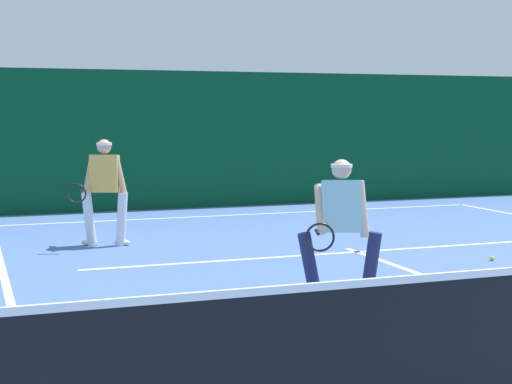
% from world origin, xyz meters
% --- Properties ---
extents(court_line_baseline_far, '(10.00, 0.10, 0.01)m').
position_xyz_m(court_line_baseline_far, '(0.00, 10.76, 0.00)').
color(court_line_baseline_far, white).
rests_on(court_line_baseline_far, ground_plane).
extents(court_line_service, '(8.15, 0.10, 0.01)m').
position_xyz_m(court_line_service, '(0.00, 6.07, 0.00)').
color(court_line_service, white).
rests_on(court_line_service, ground_plane).
extents(court_line_centre, '(0.10, 6.40, 0.01)m').
position_xyz_m(court_line_centre, '(0.00, 3.20, 0.00)').
color(court_line_centre, white).
rests_on(court_line_centre, ground_plane).
extents(player_near, '(1.04, 0.84, 1.57)m').
position_xyz_m(player_near, '(-1.68, 3.19, 0.86)').
color(player_near, '#1E234C').
rests_on(player_near, ground_plane).
extents(player_far, '(1.01, 0.84, 1.65)m').
position_xyz_m(player_far, '(-3.40, 7.93, 0.91)').
color(player_far, silver).
rests_on(player_far, ground_plane).
extents(tennis_ball, '(0.07, 0.07, 0.07)m').
position_xyz_m(tennis_ball, '(1.45, 4.81, 0.03)').
color(tennis_ball, '#D1E033').
rests_on(tennis_ball, ground_plane).
extents(back_fence_windscreen, '(21.29, 0.12, 2.94)m').
position_xyz_m(back_fence_windscreen, '(0.00, 12.30, 1.47)').
color(back_fence_windscreen, '#083E22').
rests_on(back_fence_windscreen, ground_plane).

